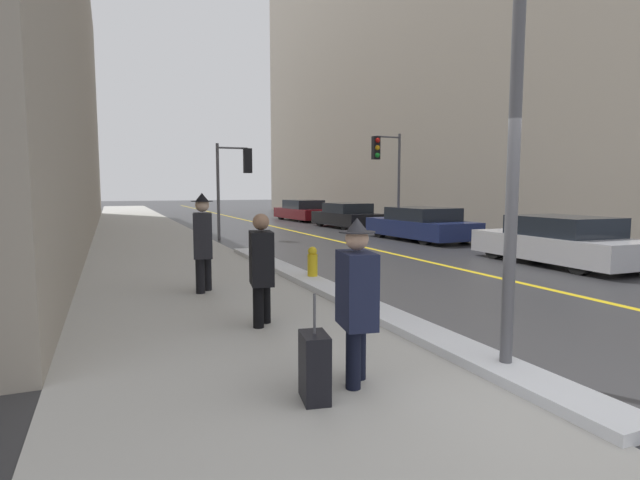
{
  "coord_description": "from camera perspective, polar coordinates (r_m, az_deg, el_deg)",
  "views": [
    {
      "loc": [
        -3.36,
        -3.04,
        1.83
      ],
      "look_at": [
        -0.4,
        4.0,
        1.05
      ],
      "focal_mm": 28.0,
      "sensor_mm": 36.0,
      "label": 1
    }
  ],
  "objects": [
    {
      "name": "ground_plane",
      "position": [
        4.89,
        24.19,
        -16.69
      ],
      "size": [
        160.0,
        160.0,
        0.0
      ],
      "primitive_type": "plane",
      "color": "#2D2D30"
    },
    {
      "name": "sidewalk_slab",
      "position": [
        18.19,
        -18.39,
        -0.22
      ],
      "size": [
        4.0,
        80.0,
        0.01
      ],
      "color": "#B2AFA8",
      "rests_on": "ground"
    },
    {
      "name": "road_centre_stripe",
      "position": [
        19.57,
        -0.6,
        0.48
      ],
      "size": [
        0.16,
        80.0,
        0.0
      ],
      "color": "gold",
      "rests_on": "ground"
    },
    {
      "name": "snow_bank_curb",
      "position": [
        9.12,
        0.34,
        -5.39
      ],
      "size": [
        0.52,
        11.95,
        0.11
      ],
      "color": "white",
      "rests_on": "ground"
    },
    {
      "name": "building_facade_left",
      "position": [
        23.83,
        -32.57,
        16.78
      ],
      "size": [
        6.0,
        36.0,
        13.44
      ],
      "color": "gray",
      "rests_on": "ground"
    },
    {
      "name": "building_facade_right",
      "position": [
        31.07,
        10.72,
        21.46
      ],
      "size": [
        6.0,
        36.0,
        20.49
      ],
      "color": "gray",
      "rests_on": "ground"
    },
    {
      "name": "lamp_post",
      "position": [
        5.23,
        21.43,
        13.59
      ],
      "size": [
        0.28,
        0.28,
        4.22
      ],
      "color": "#515156",
      "rests_on": "ground"
    },
    {
      "name": "traffic_light_near",
      "position": [
        18.68,
        -9.48,
        7.81
      ],
      "size": [
        1.31,
        0.32,
        3.47
      ],
      "rotation": [
        0.0,
        0.0,
        -0.04
      ],
      "color": "#515156",
      "rests_on": "ground"
    },
    {
      "name": "traffic_light_far",
      "position": [
        20.3,
        7.49,
        8.89
      ],
      "size": [
        1.31,
        0.32,
        4.05
      ],
      "rotation": [
        0.0,
        0.0,
        3.18
      ],
      "color": "#515156",
      "rests_on": "ground"
    },
    {
      "name": "pedestrian_in_fedora",
      "position": [
        4.64,
        4.2,
        -6.26
      ],
      "size": [
        0.36,
        0.52,
        1.57
      ],
      "rotation": [
        0.0,
        0.0,
        -1.74
      ],
      "color": "black",
      "rests_on": "ground"
    },
    {
      "name": "pedestrian_trailing",
      "position": [
        6.66,
        -6.71,
        -2.76
      ],
      "size": [
        0.37,
        0.53,
        1.51
      ],
      "rotation": [
        0.0,
        0.0,
        -1.74
      ],
      "color": "black",
      "rests_on": "ground"
    },
    {
      "name": "pedestrian_in_glasses",
      "position": [
        9.01,
        -13.24,
        0.17
      ],
      "size": [
        0.41,
        0.59,
        1.77
      ],
      "rotation": [
        0.0,
        0.0,
        -1.74
      ],
      "color": "black",
      "rests_on": "ground"
    },
    {
      "name": "parked_car_silver",
      "position": [
        13.48,
        25.7,
        -0.16
      ],
      "size": [
        1.93,
        4.34,
        1.18
      ],
      "rotation": [
        0.0,
        0.0,
        1.54
      ],
      "color": "#B2B2B7",
      "rests_on": "ground"
    },
    {
      "name": "parked_car_navy",
      "position": [
        18.33,
        11.44,
        1.74
      ],
      "size": [
        2.08,
        4.59,
        1.18
      ],
      "rotation": [
        0.0,
        0.0,
        1.61
      ],
      "color": "navy",
      "rests_on": "ground"
    },
    {
      "name": "parked_car_black",
      "position": [
        23.73,
        3.05,
        2.76
      ],
      "size": [
        1.97,
        4.2,
        1.17
      ],
      "rotation": [
        0.0,
        0.0,
        1.62
      ],
      "color": "black",
      "rests_on": "ground"
    },
    {
      "name": "parked_car_maroon",
      "position": [
        29.12,
        -2.0,
        3.35
      ],
      "size": [
        2.07,
        4.76,
        1.2
      ],
      "rotation": [
        0.0,
        0.0,
        1.63
      ],
      "color": "#600F14",
      "rests_on": "ground"
    },
    {
      "name": "rolling_suitcase",
      "position": [
        4.43,
        -0.63,
        -14.37
      ],
      "size": [
        0.28,
        0.39,
        0.95
      ],
      "rotation": [
        0.0,
        0.0,
        -1.74
      ],
      "color": "black",
      "rests_on": "ground"
    },
    {
      "name": "fire_hydrant",
      "position": [
        9.88,
        -0.86,
        -2.81
      ],
      "size": [
        0.2,
        0.2,
        0.7
      ],
      "color": "gold",
      "rests_on": "ground"
    }
  ]
}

